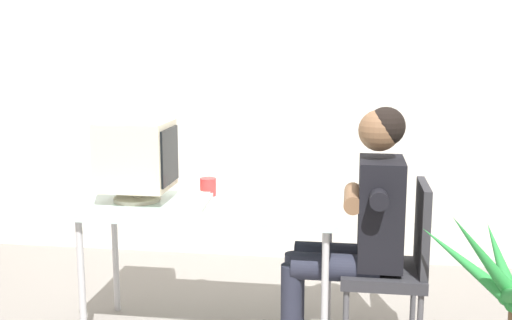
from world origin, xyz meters
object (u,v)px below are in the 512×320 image
(crt_monitor, at_px, (137,156))
(potted_plant, at_px, (512,316))
(keyboard, at_px, (192,201))
(person_seated, at_px, (358,221))
(desk, at_px, (209,215))
(desk_mug, at_px, (208,187))
(office_chair, at_px, (396,260))

(crt_monitor, distance_m, potted_plant, 2.01)
(crt_monitor, bearing_deg, keyboard, -3.42)
(crt_monitor, distance_m, person_seated, 1.22)
(desk, distance_m, crt_monitor, 0.51)
(desk, relative_size, keyboard, 2.97)
(crt_monitor, xyz_separation_m, desk_mug, (0.35, 0.18, -0.20))
(person_seated, bearing_deg, keyboard, 176.52)
(desk, bearing_deg, potted_plant, -20.08)
(keyboard, bearing_deg, desk_mug, 77.58)
(keyboard, height_order, potted_plant, potted_plant)
(desk, bearing_deg, person_seated, -2.53)
(person_seated, bearing_deg, potted_plant, -36.73)
(desk_mug, bearing_deg, crt_monitor, -153.45)
(crt_monitor, distance_m, desk_mug, 0.44)
(desk, xyz_separation_m, keyboard, (-0.10, 0.02, 0.07))
(crt_monitor, bearing_deg, desk_mug, 26.55)
(desk, height_order, potted_plant, potted_plant)
(office_chair, xyz_separation_m, person_seated, (-0.20, 0.00, 0.20))
(office_chair, distance_m, desk_mug, 1.10)
(office_chair, relative_size, desk_mug, 8.88)
(desk_mug, bearing_deg, keyboard, -102.42)
(keyboard, distance_m, desk_mug, 0.20)
(office_chair, distance_m, person_seated, 0.28)
(potted_plant, bearing_deg, office_chair, 132.94)
(potted_plant, bearing_deg, desk, 159.92)
(keyboard, height_order, person_seated, person_seated)
(person_seated, distance_m, desk_mug, 0.88)
(desk, xyz_separation_m, office_chair, (0.98, -0.03, -0.19))
(person_seated, relative_size, potted_plant, 1.37)
(person_seated, bearing_deg, crt_monitor, 176.54)
(office_chair, height_order, person_seated, person_seated)
(potted_plant, xyz_separation_m, desk_mug, (-1.49, 0.74, 0.35))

